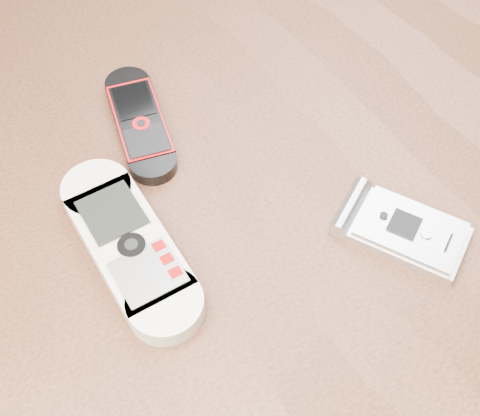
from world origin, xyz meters
name	(u,v)px	position (x,y,z in m)	size (l,w,h in m)	color
table	(235,282)	(0.00, 0.00, 0.64)	(1.20, 0.80, 0.75)	black
nokia_white	(129,245)	(-0.08, 0.02, 0.76)	(0.06, 0.17, 0.02)	silver
nokia_black_red	(140,122)	(-0.02, 0.13, 0.76)	(0.04, 0.13, 0.01)	black
motorola_razr	(406,230)	(0.10, -0.09, 0.76)	(0.05, 0.10, 0.02)	#B5B6BA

